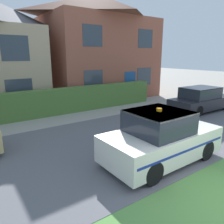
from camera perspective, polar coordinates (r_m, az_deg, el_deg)
road_strip at (r=8.55m, az=1.37°, el=-7.68°), size 28.00×6.30×0.01m
garden_hedge at (r=12.86m, az=-11.99°, el=2.96°), size 12.21×0.66×1.44m
police_car at (r=6.95m, az=12.62°, el=-6.73°), size 3.84×1.81×1.73m
neighbour_car_far at (r=14.05m, az=22.38°, el=3.01°), size 4.46×1.73×1.43m
house_right at (r=18.15m, az=-3.84°, el=16.74°), size 8.54×6.52×7.72m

